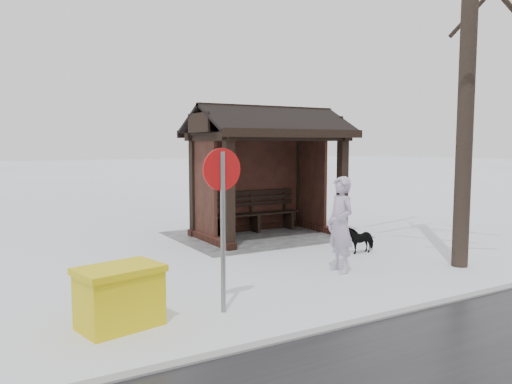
{
  "coord_description": "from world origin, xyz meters",
  "views": [
    {
      "loc": [
        6.11,
        10.03,
        2.21
      ],
      "look_at": [
        0.79,
        0.8,
        1.17
      ],
      "focal_mm": 35.0,
      "sensor_mm": 36.0,
      "label": 1
    }
  ],
  "objects_px": {
    "pedestrian": "(340,225)",
    "road_sign": "(222,193)",
    "grit_bin": "(120,296)",
    "bus_shelter": "(265,145)",
    "dog": "(359,239)"
  },
  "relations": [
    {
      "from": "dog",
      "to": "grit_bin",
      "type": "height_order",
      "value": "grit_bin"
    },
    {
      "from": "pedestrian",
      "to": "grit_bin",
      "type": "relative_size",
      "value": 1.51
    },
    {
      "from": "pedestrian",
      "to": "road_sign",
      "type": "xyz_separation_m",
      "value": [
        2.66,
        0.83,
        0.74
      ]
    },
    {
      "from": "dog",
      "to": "road_sign",
      "type": "height_order",
      "value": "road_sign"
    },
    {
      "from": "road_sign",
      "to": "bus_shelter",
      "type": "bearing_deg",
      "value": -131.11
    },
    {
      "from": "grit_bin",
      "to": "road_sign",
      "type": "bearing_deg",
      "value": 161.98
    },
    {
      "from": "dog",
      "to": "road_sign",
      "type": "distance_m",
      "value": 4.58
    },
    {
      "from": "bus_shelter",
      "to": "dog",
      "type": "height_order",
      "value": "bus_shelter"
    },
    {
      "from": "pedestrian",
      "to": "road_sign",
      "type": "relative_size",
      "value": 0.77
    },
    {
      "from": "pedestrian",
      "to": "road_sign",
      "type": "height_order",
      "value": "road_sign"
    },
    {
      "from": "dog",
      "to": "road_sign",
      "type": "relative_size",
      "value": 0.3
    },
    {
      "from": "dog",
      "to": "grit_bin",
      "type": "bearing_deg",
      "value": -73.9
    },
    {
      "from": "pedestrian",
      "to": "road_sign",
      "type": "distance_m",
      "value": 2.88
    },
    {
      "from": "road_sign",
      "to": "dog",
      "type": "bearing_deg",
      "value": -159.66
    },
    {
      "from": "dog",
      "to": "grit_bin",
      "type": "xyz_separation_m",
      "value": [
        5.31,
        1.72,
        0.11
      ]
    }
  ]
}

